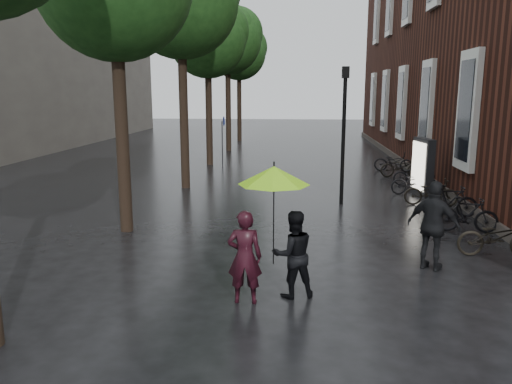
# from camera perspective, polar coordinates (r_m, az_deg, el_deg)

# --- Properties ---
(street_trees) EXTENTS (4.33, 34.03, 8.91)m
(street_trees) POSITION_cam_1_polar(r_m,az_deg,el_deg) (21.77, -6.96, 18.66)
(street_trees) COLOR black
(street_trees) RESTS_ON ground
(person_burgundy) EXTENTS (0.61, 0.41, 1.64)m
(person_burgundy) POSITION_cam_1_polar(r_m,az_deg,el_deg) (8.54, -1.31, -7.43)
(person_burgundy) COLOR black
(person_burgundy) RESTS_ON ground
(person_black) EXTENTS (0.90, 0.79, 1.56)m
(person_black) POSITION_cam_1_polar(r_m,az_deg,el_deg) (8.83, 4.27, -7.08)
(person_black) COLOR black
(person_black) RESTS_ON ground
(lime_umbrella) EXTENTS (1.23, 1.23, 1.81)m
(lime_umbrella) POSITION_cam_1_polar(r_m,az_deg,el_deg) (8.42, 2.06, 1.91)
(lime_umbrella) COLOR black
(lime_umbrella) RESTS_ON ground
(pedestrian_walking) EXTENTS (1.14, 0.97, 1.83)m
(pedestrian_walking) POSITION_cam_1_polar(r_m,az_deg,el_deg) (10.69, 19.64, -3.66)
(pedestrian_walking) COLOR black
(pedestrian_walking) RESTS_ON ground
(parked_bicycles) EXTENTS (2.07, 12.68, 0.94)m
(parked_bicycles) POSITION_cam_1_polar(r_m,az_deg,el_deg) (17.97, 18.68, 0.80)
(parked_bicycles) COLOR black
(parked_bicycles) RESTS_ON ground
(ad_lightbox) EXTENTS (0.30, 1.33, 2.00)m
(ad_lightbox) POSITION_cam_1_polar(r_m,az_deg,el_deg) (18.16, 18.48, 2.71)
(ad_lightbox) COLOR black
(ad_lightbox) RESTS_ON ground
(lamp_post) EXTENTS (0.22, 0.22, 4.32)m
(lamp_post) POSITION_cam_1_polar(r_m,az_deg,el_deg) (15.99, 10.01, 7.86)
(lamp_post) COLOR black
(lamp_post) RESTS_ON ground
(cycle_sign) EXTENTS (0.13, 0.44, 2.40)m
(cycle_sign) POSITION_cam_1_polar(r_m,az_deg,el_deg) (23.98, -3.79, 6.67)
(cycle_sign) COLOR #262628
(cycle_sign) RESTS_ON ground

